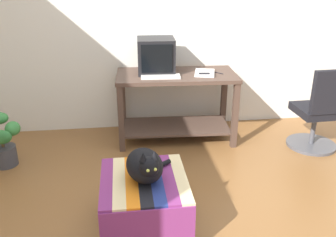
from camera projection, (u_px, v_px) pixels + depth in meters
ground_plane at (184, 232)px, 2.67m from camera, size 14.00×14.00×0.00m
back_wall at (155, 15)px, 4.06m from camera, size 8.00×0.10×2.60m
desk at (176, 95)px, 3.97m from camera, size 1.30×0.68×0.75m
tv_monitor at (156, 56)px, 3.86m from camera, size 0.40×0.39×0.36m
keyboard at (161, 76)px, 3.73m from camera, size 0.41×0.17×0.02m
book at (205, 73)px, 3.85m from camera, size 0.26×0.30×0.03m
ottoman_with_blanket at (145, 202)px, 2.68m from camera, size 0.62×0.69×0.39m
cat at (145, 165)px, 2.55m from camera, size 0.37×0.42×0.29m
potted_plant at (3, 142)px, 3.48m from camera, size 0.38×0.32×0.52m
office_chair at (319, 114)px, 3.78m from camera, size 0.52×0.52×0.89m
stapler at (204, 75)px, 3.76m from camera, size 0.11×0.05×0.04m
pen at (218, 73)px, 3.89m from camera, size 0.09×0.11×0.01m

